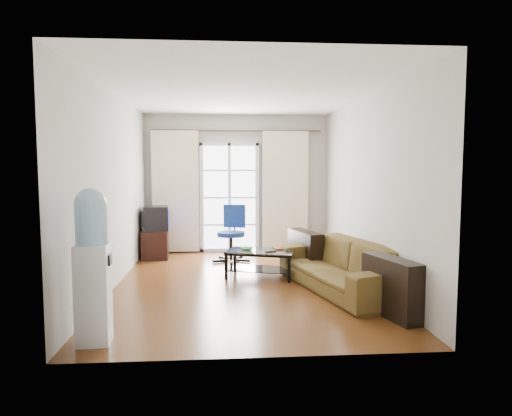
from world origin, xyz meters
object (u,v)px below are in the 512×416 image
(tv_stand, at_px, (155,244))
(crt_tv, at_px, (155,218))
(coffee_table, at_px, (261,260))
(water_cooler, at_px, (92,263))
(sofa, at_px, (341,266))
(task_chair, at_px, (232,245))

(tv_stand, relative_size, crt_tv, 1.30)
(coffee_table, xyz_separation_m, crt_tv, (-1.82, 1.63, 0.47))
(tv_stand, relative_size, water_cooler, 0.47)
(tv_stand, xyz_separation_m, water_cooler, (0.02, -4.16, 0.52))
(sofa, height_order, coffee_table, sofa)
(crt_tv, distance_m, water_cooler, 4.12)
(sofa, xyz_separation_m, coffee_table, (-1.02, 0.81, -0.07))
(sofa, distance_m, tv_stand, 3.77)
(sofa, relative_size, tv_stand, 3.47)
(coffee_table, bearing_deg, crt_tv, 138.23)
(coffee_table, relative_size, tv_stand, 1.61)
(sofa, relative_size, water_cooler, 1.65)
(water_cooler, bearing_deg, tv_stand, 86.46)
(water_cooler, bearing_deg, sofa, 27.02)
(crt_tv, height_order, water_cooler, water_cooler)
(task_chair, xyz_separation_m, water_cooler, (-1.38, -3.71, 0.48))
(crt_tv, height_order, task_chair, task_chair)
(tv_stand, bearing_deg, crt_tv, -91.88)
(water_cooler, bearing_deg, task_chair, 65.71)
(tv_stand, xyz_separation_m, task_chair, (1.40, -0.45, 0.04))
(tv_stand, xyz_separation_m, crt_tv, (0.00, -0.03, 0.48))
(sofa, bearing_deg, tv_stand, -145.42)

